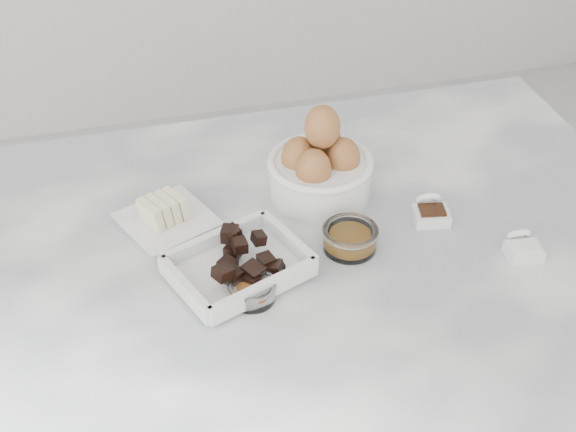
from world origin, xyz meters
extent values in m
cube|color=silver|center=(0.00, 0.00, 0.92)|extent=(1.20, 0.80, 0.04)
cube|color=white|center=(-0.07, -0.03, 0.95)|extent=(0.21, 0.18, 0.01)
cube|color=white|center=(-0.15, 0.10, 0.95)|extent=(0.15, 0.15, 0.01)
cube|color=white|center=(-0.15, 0.10, 0.95)|extent=(0.17, 0.17, 0.00)
cylinder|color=white|center=(0.06, 0.12, 0.96)|extent=(0.07, 0.07, 0.04)
cylinder|color=white|center=(0.06, 0.12, 0.98)|extent=(0.06, 0.06, 0.01)
cylinder|color=white|center=(0.10, 0.12, 0.97)|extent=(0.16, 0.16, 0.06)
torus|color=white|center=(0.10, 0.12, 1.00)|extent=(0.17, 0.17, 0.01)
ellipsoid|color=#9F6433|center=(0.13, 0.13, 1.01)|extent=(0.06, 0.06, 0.07)
ellipsoid|color=#9F6433|center=(0.06, 0.12, 1.01)|extent=(0.06, 0.06, 0.07)
ellipsoid|color=#9F6433|center=(0.10, 0.16, 1.01)|extent=(0.06, 0.06, 0.07)
ellipsoid|color=#9F6433|center=(0.09, 0.09, 1.01)|extent=(0.06, 0.06, 0.07)
ellipsoid|color=#9F6433|center=(0.10, 0.12, 1.07)|extent=(0.06, 0.06, 0.07)
cylinder|color=white|center=(0.10, -0.02, 0.96)|extent=(0.08, 0.08, 0.03)
torus|color=white|center=(0.10, -0.02, 0.97)|extent=(0.08, 0.08, 0.01)
cylinder|color=orange|center=(0.10, -0.02, 0.95)|extent=(0.06, 0.06, 0.01)
cylinder|color=white|center=(-0.06, -0.09, 0.95)|extent=(0.06, 0.06, 0.03)
torus|color=white|center=(-0.06, -0.09, 0.97)|extent=(0.07, 0.07, 0.01)
ellipsoid|color=#E45907|center=(-0.06, -0.09, 0.95)|extent=(0.04, 0.04, 0.02)
cube|color=white|center=(0.24, 0.01, 0.95)|extent=(0.06, 0.05, 0.02)
cube|color=black|center=(0.24, 0.01, 0.96)|extent=(0.04, 0.04, 0.00)
torus|color=white|center=(0.25, 0.04, 0.96)|extent=(0.05, 0.04, 0.04)
cube|color=white|center=(0.34, -0.10, 0.95)|extent=(0.05, 0.05, 0.02)
cube|color=white|center=(0.34, -0.10, 0.96)|extent=(0.04, 0.03, 0.00)
torus|color=white|center=(0.35, -0.08, 0.96)|extent=(0.04, 0.03, 0.04)
camera|label=1|loc=(-0.22, -0.87, 1.71)|focal=50.00mm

